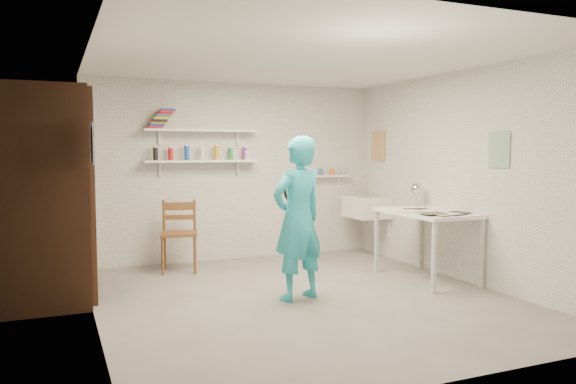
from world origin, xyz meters
name	(u,v)px	position (x,y,z in m)	size (l,w,h in m)	color
floor	(303,299)	(0.00, 0.00, -0.01)	(4.00, 4.50, 0.02)	slate
ceiling	(304,57)	(0.00, 0.00, 2.41)	(4.00, 4.50, 0.02)	silver
wall_back	(235,172)	(0.00, 2.26, 1.20)	(4.00, 0.02, 2.40)	silver
wall_front	(453,198)	(0.00, -2.26, 1.20)	(4.00, 0.02, 2.40)	silver
wall_left	(91,185)	(-2.01, 0.00, 1.20)	(0.02, 4.50, 2.40)	silver
wall_right	(464,176)	(2.01, 0.00, 1.20)	(0.02, 4.50, 2.40)	silver
doorway_recess	(87,198)	(-1.99, 1.05, 1.00)	(0.02, 0.90, 2.00)	black
corridor_box	(10,195)	(-2.70, 1.05, 1.05)	(1.40, 1.50, 2.10)	brown
door_lintel	(86,96)	(-1.97, 1.05, 2.05)	(0.06, 1.05, 0.10)	brown
door_jamb_near	(92,202)	(-1.97, 0.55, 1.00)	(0.06, 0.10, 2.00)	brown
door_jamb_far	(86,194)	(-1.97, 1.55, 1.00)	(0.06, 0.10, 2.00)	brown
shelf_lower	(202,161)	(-0.50, 2.13, 1.35)	(1.50, 0.22, 0.03)	white
shelf_upper	(201,130)	(-0.50, 2.13, 1.75)	(1.50, 0.22, 0.03)	white
ledge_shelf	(326,176)	(1.35, 2.17, 1.12)	(0.70, 0.14, 0.03)	white
poster_left	(92,144)	(-1.99, 0.05, 1.55)	(0.01, 0.28, 0.36)	#334C7F
poster_right_a	(378,146)	(1.99, 1.80, 1.55)	(0.01, 0.34, 0.42)	#995933
poster_right_b	(499,150)	(1.99, -0.55, 1.50)	(0.01, 0.30, 0.38)	#3F724C
belfast_sink	(367,207)	(1.75, 1.70, 0.70)	(0.48, 0.60, 0.30)	white
man	(298,218)	(-0.07, -0.02, 0.82)	(0.60, 0.39, 1.64)	#28B8C9
wall_clock	(295,189)	(0.00, 0.19, 1.09)	(0.29, 0.29, 0.04)	beige
wooden_chair	(179,234)	(-0.90, 1.72, 0.47)	(0.44, 0.42, 0.94)	brown
work_table	(426,245)	(1.64, 0.18, 0.40)	(0.72, 1.20, 0.80)	white
desk_lamp	(417,189)	(1.84, 0.66, 1.02)	(0.15, 0.15, 0.15)	silver
spray_cans	(202,153)	(-0.50, 2.13, 1.45)	(1.26, 0.06, 0.17)	black
book_stack	(161,119)	(-1.02, 2.13, 1.89)	(0.34, 0.14, 0.25)	red
ledge_pots	(326,172)	(1.35, 2.17, 1.18)	(0.48, 0.07, 0.09)	silver
papers	(427,210)	(1.64, 0.18, 0.81)	(0.30, 0.22, 0.03)	silver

